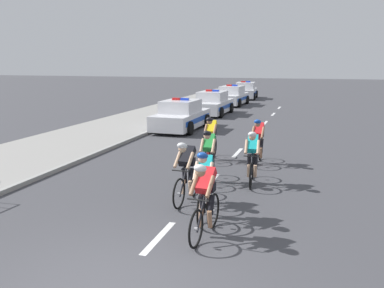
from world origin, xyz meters
TOP-DOWN VIEW (x-y plane):
  - sidewalk_slab at (-6.98, 14.00)m, footprint 4.44×60.00m
  - kerb_edge at (-4.84, 14.00)m, footprint 0.16×60.00m
  - lane_markings_centre at (0.00, 11.94)m, footprint 0.14×29.60m
  - cyclist_lead at (0.85, 2.21)m, footprint 0.44×1.72m
  - cyclist_second at (0.56, 3.20)m, footprint 0.45×1.72m
  - cyclist_third at (-0.12, 4.06)m, footprint 0.43×1.72m
  - cyclist_fourth at (1.15, 6.03)m, footprint 0.45×1.72m
  - cyclist_fifth at (-0.04, 5.83)m, footprint 0.44×1.72m
  - cyclist_sixth at (0.97, 8.43)m, footprint 0.42×1.72m
  - cyclist_seventh at (-0.65, 8.47)m, footprint 0.42×1.72m
  - police_car_nearest at (-3.71, 14.38)m, footprint 2.07×4.44m
  - police_car_second at (-3.71, 20.67)m, footprint 2.06×4.43m
  - police_car_third at (-3.71, 26.78)m, footprint 2.15×4.48m
  - police_car_furthest at (-3.70, 32.82)m, footprint 2.25×4.52m

SIDE VIEW (x-z plane):
  - lane_markings_centre at x=0.00m, z-range 0.00..0.01m
  - sidewalk_slab at x=-6.98m, z-range 0.00..0.12m
  - kerb_edge at x=-4.84m, z-range 0.00..0.13m
  - police_car_nearest at x=-3.71m, z-range -0.12..1.48m
  - police_car_second at x=-3.71m, z-range -0.12..1.48m
  - police_car_third at x=-3.71m, z-range -0.12..1.48m
  - police_car_furthest at x=-3.70m, z-range -0.12..1.48m
  - cyclist_lead at x=0.85m, z-range 0.00..1.57m
  - cyclist_second at x=0.56m, z-range 0.00..1.57m
  - cyclist_third at x=-0.12m, z-range 0.00..1.57m
  - cyclist_fourth at x=1.15m, z-range 0.00..1.57m
  - cyclist_fifth at x=-0.04m, z-range 0.00..1.57m
  - cyclist_sixth at x=0.97m, z-range 0.00..1.57m
  - cyclist_seventh at x=-0.65m, z-range 0.00..1.57m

